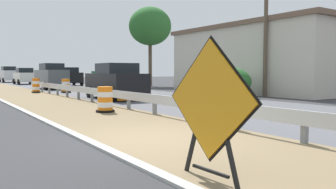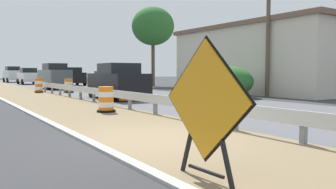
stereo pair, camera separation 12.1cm
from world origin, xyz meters
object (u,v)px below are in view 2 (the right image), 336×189
at_px(traffic_barrel_mid, 124,93).
at_px(car_lead_near_lane, 118,81).
at_px(car_lead_far_lane, 12,74).
at_px(utility_pole_near, 268,18).
at_px(car_distant_b, 54,76).
at_px(car_mid_far_lane, 29,74).
at_px(car_trailing_far_lane, 28,76).
at_px(car_distant_a, 116,77).
at_px(traffic_barrel_far, 39,86).
at_px(traffic_barrel_close, 106,101).
at_px(traffic_barrel_farther, 69,86).
at_px(warning_sign_diamond, 205,104).
at_px(traffic_barrel_nearest, 204,103).
at_px(car_trailing_near_lane, 73,76).

xyz_separation_m(traffic_barrel_mid, car_lead_near_lane, (0.59, 1.99, 0.56)).
bearing_deg(car_lead_far_lane, utility_pole_near, -170.05).
distance_m(car_distant_b, utility_pole_near, 18.88).
height_order(car_mid_far_lane, car_distant_b, car_distant_b).
xyz_separation_m(car_trailing_far_lane, car_distant_a, (3.22, -18.00, 0.08)).
height_order(traffic_barrel_mid, traffic_barrel_far, traffic_barrel_far).
xyz_separation_m(traffic_barrel_close, traffic_barrel_mid, (2.44, 3.53, 0.01)).
bearing_deg(car_mid_far_lane, traffic_barrel_farther, -4.72).
bearing_deg(warning_sign_diamond, traffic_barrel_far, -99.47).
bearing_deg(car_trailing_far_lane, traffic_barrel_mid, 177.64).
relative_size(car_lead_near_lane, car_trailing_far_lane, 1.15).
bearing_deg(traffic_barrel_nearest, car_lead_near_lane, 83.60).
xyz_separation_m(traffic_barrel_farther, car_distant_b, (0.53, 5.82, 0.67)).
relative_size(traffic_barrel_mid, car_distant_a, 0.20).
xyz_separation_m(traffic_barrel_far, car_trailing_far_lane, (2.67, 17.65, 0.50)).
bearing_deg(traffic_barrel_mid, traffic_barrel_farther, 89.81).
xyz_separation_m(traffic_barrel_farther, car_lead_far_lane, (0.55, 28.19, 0.67)).
xyz_separation_m(car_lead_near_lane, car_trailing_near_lane, (3.69, 19.60, -0.00)).
bearing_deg(car_lead_far_lane, car_trailing_near_lane, -168.59).
distance_m(traffic_barrel_farther, car_lead_near_lane, 7.25).
bearing_deg(car_mid_far_lane, traffic_barrel_close, -5.89).
relative_size(traffic_barrel_nearest, car_trailing_near_lane, 0.25).
xyz_separation_m(traffic_barrel_nearest, car_lead_far_lane, (0.98, 44.24, 0.63)).
bearing_deg(utility_pole_near, traffic_barrel_close, -170.30).
distance_m(traffic_barrel_close, car_lead_far_lane, 41.04).
relative_size(traffic_barrel_nearest, traffic_barrel_farther, 1.08).
height_order(car_trailing_far_lane, car_distant_a, car_distant_a).
bearing_deg(car_distant_a, traffic_barrel_far, -93.87).
bearing_deg(traffic_barrel_nearest, warning_sign_diamond, -129.23).
xyz_separation_m(car_lead_far_lane, car_trailing_far_lane, (0.30, -9.42, -0.14)).
distance_m(traffic_barrel_far, car_mid_far_lane, 34.00).
height_order(car_trailing_near_lane, utility_pole_near, utility_pole_near).
height_order(warning_sign_diamond, car_distant_a, car_distant_a).
height_order(traffic_barrel_far, car_distant_b, car_distant_b).
bearing_deg(traffic_barrel_nearest, traffic_barrel_farther, 88.47).
distance_m(traffic_barrel_close, car_mid_far_lane, 47.79).
bearing_deg(car_trailing_near_lane, traffic_barrel_mid, -9.58).
xyz_separation_m(traffic_barrel_mid, traffic_barrel_far, (-1.79, 10.32, 0.04)).
bearing_deg(traffic_barrel_close, car_distant_a, 64.18).
distance_m(car_lead_near_lane, car_distant_a, 8.71).
relative_size(car_lead_far_lane, car_mid_far_lane, 0.99).
bearing_deg(car_lead_far_lane, warning_sign_diamond, 172.38).
relative_size(warning_sign_diamond, traffic_barrel_mid, 2.08).
height_order(traffic_barrel_mid, traffic_barrel_farther, traffic_barrel_farther).
distance_m(car_distant_a, car_distant_b, 6.17).
relative_size(car_distant_b, utility_pole_near, 0.52).
height_order(car_lead_near_lane, car_distant_a, car_distant_a).
xyz_separation_m(car_distant_a, car_distant_b, (-3.54, 5.06, 0.05)).
bearing_deg(car_lead_far_lane, car_distant_a, -174.48).
xyz_separation_m(car_mid_far_lane, utility_pole_near, (4.62, -45.44, 3.66)).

